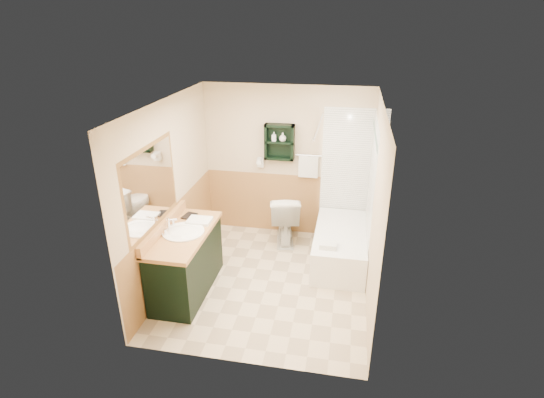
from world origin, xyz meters
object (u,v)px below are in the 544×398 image
(soap_bottle_a, at_px, (274,139))
(soap_bottle_b, at_px, (283,138))
(bathtub, at_px, (340,246))
(wall_shelf, at_px, (279,142))
(vanity, at_px, (186,262))
(vanity_book, at_px, (184,209))
(hair_dryer, at_px, (261,162))
(toilet, at_px, (285,218))

(soap_bottle_a, relative_size, soap_bottle_b, 1.06)
(bathtub, bearing_deg, wall_shelf, 145.81)
(vanity, distance_m, vanity_book, 0.72)
(wall_shelf, relative_size, soap_bottle_b, 4.07)
(hair_dryer, height_order, vanity, hair_dryer)
(soap_bottle_b, bearing_deg, vanity_book, -129.71)
(vanity_book, bearing_deg, soap_bottle_a, 64.48)
(toilet, xyz_separation_m, soap_bottle_b, (-0.08, 0.24, 1.22))
(vanity, xyz_separation_m, vanity_book, (-0.17, 0.45, 0.53))
(wall_shelf, bearing_deg, bathtub, -34.19)
(hair_dryer, relative_size, toilet, 0.30)
(vanity, height_order, soap_bottle_b, soap_bottle_b)
(wall_shelf, bearing_deg, hair_dryer, 175.24)
(hair_dryer, bearing_deg, toilet, -31.48)
(toilet, xyz_separation_m, vanity_book, (-1.19, -1.10, 0.56))
(vanity_book, bearing_deg, wall_shelf, 62.33)
(vanity_book, bearing_deg, hair_dryer, 71.56)
(wall_shelf, distance_m, vanity, 2.30)
(bathtub, relative_size, vanity_book, 7.23)
(hair_dryer, xyz_separation_m, bathtub, (1.33, -0.72, -0.96))
(vanity, xyz_separation_m, soap_bottle_a, (0.81, 1.79, 1.17))
(vanity, height_order, toilet, vanity)
(bathtub, distance_m, vanity_book, 2.30)
(hair_dryer, distance_m, vanity_book, 1.58)
(vanity_book, distance_m, soap_bottle_b, 1.86)
(vanity, xyz_separation_m, soap_bottle_b, (0.95, 1.79, 1.19))
(toilet, bearing_deg, wall_shelf, -71.56)
(soap_bottle_a, distance_m, soap_bottle_b, 0.14)
(soap_bottle_b, bearing_deg, hair_dryer, 175.12)
(wall_shelf, distance_m, vanity_book, 1.81)
(soap_bottle_a, bearing_deg, vanity_book, -126.13)
(toilet, bearing_deg, soap_bottle_a, -57.96)
(wall_shelf, distance_m, soap_bottle_a, 0.10)
(hair_dryer, relative_size, soap_bottle_a, 1.68)
(toilet, height_order, soap_bottle_b, soap_bottle_b)
(hair_dryer, height_order, bathtub, hair_dryer)
(bathtub, distance_m, toilet, 1.01)
(wall_shelf, distance_m, soap_bottle_b, 0.09)
(vanity_book, bearing_deg, bathtub, 27.84)
(wall_shelf, distance_m, toilet, 1.19)
(wall_shelf, xyz_separation_m, soap_bottle_a, (-0.08, -0.01, 0.05))
(toilet, relative_size, soap_bottle_a, 5.66)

